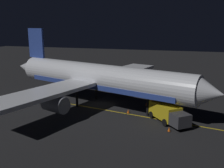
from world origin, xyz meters
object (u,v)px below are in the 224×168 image
(baggage_truck, at_px, (168,114))
(traffic_cone_near_left, at_px, (160,116))
(airliner, at_px, (96,78))
(catering_truck, at_px, (132,83))
(traffic_cone_under_wing, at_px, (169,129))
(ground_crew_worker, at_px, (192,98))
(traffic_cone_near_right, at_px, (146,104))
(traffic_cone_far, at_px, (128,112))

(baggage_truck, bearing_deg, traffic_cone_near_left, -142.36)
(airliner, distance_m, catering_truck, 12.16)
(traffic_cone_near_left, bearing_deg, traffic_cone_under_wing, 19.90)
(baggage_truck, xyz_separation_m, ground_crew_worker, (-9.15, 2.94, -0.30))
(traffic_cone_near_right, height_order, traffic_cone_under_wing, same)
(catering_truck, height_order, traffic_cone_near_right, catering_truck)
(baggage_truck, xyz_separation_m, catering_truck, (-15.76, -8.16, 0.04))
(traffic_cone_near_left, xyz_separation_m, traffic_cone_far, (-0.44, -4.46, 0.00))
(catering_truck, relative_size, ground_crew_worker, 3.71)
(airliner, bearing_deg, traffic_cone_near_left, 73.88)
(catering_truck, xyz_separation_m, ground_crew_worker, (6.61, 11.10, -0.34))
(catering_truck, bearing_deg, airliner, -15.20)
(catering_truck, bearing_deg, ground_crew_worker, 59.22)
(traffic_cone_near_right, bearing_deg, traffic_cone_far, -25.31)
(baggage_truck, relative_size, catering_truck, 0.94)
(airliner, xyz_separation_m, traffic_cone_near_left, (2.92, 10.12, -3.98))
(airliner, distance_m, traffic_cone_near_left, 11.26)
(traffic_cone_near_right, bearing_deg, traffic_cone_under_wing, 25.18)
(ground_crew_worker, xyz_separation_m, traffic_cone_near_right, (3.23, -6.63, -0.64))
(traffic_cone_far, bearing_deg, traffic_cone_under_wing, 51.71)
(airliner, height_order, traffic_cone_near_right, airliner)
(airliner, xyz_separation_m, traffic_cone_far, (2.49, 5.66, -3.98))
(baggage_truck, bearing_deg, traffic_cone_far, -108.79)
(baggage_truck, relative_size, traffic_cone_under_wing, 10.99)
(airliner, xyz_separation_m, baggage_truck, (4.39, 11.25, -3.03))
(baggage_truck, distance_m, traffic_cone_under_wing, 3.04)
(airliner, height_order, traffic_cone_near_left, airliner)
(traffic_cone_under_wing, bearing_deg, ground_crew_worker, 168.20)
(ground_crew_worker, height_order, traffic_cone_near_right, ground_crew_worker)
(traffic_cone_near_left, relative_size, traffic_cone_far, 1.00)
(traffic_cone_under_wing, bearing_deg, baggage_truck, -171.37)
(baggage_truck, relative_size, traffic_cone_near_right, 10.99)
(traffic_cone_near_left, xyz_separation_m, traffic_cone_under_wing, (4.32, 1.56, 0.00))
(traffic_cone_near_right, bearing_deg, traffic_cone_near_left, 29.90)
(catering_truck, relative_size, traffic_cone_under_wing, 11.73)
(airliner, bearing_deg, traffic_cone_near_right, 101.44)
(catering_truck, distance_m, traffic_cone_near_right, 10.85)
(baggage_truck, relative_size, traffic_cone_near_left, 10.99)
(airliner, relative_size, ground_crew_worker, 20.87)
(traffic_cone_under_wing, bearing_deg, traffic_cone_near_left, -160.10)
(airliner, distance_m, ground_crew_worker, 15.34)
(traffic_cone_far, bearing_deg, traffic_cone_near_left, 84.42)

